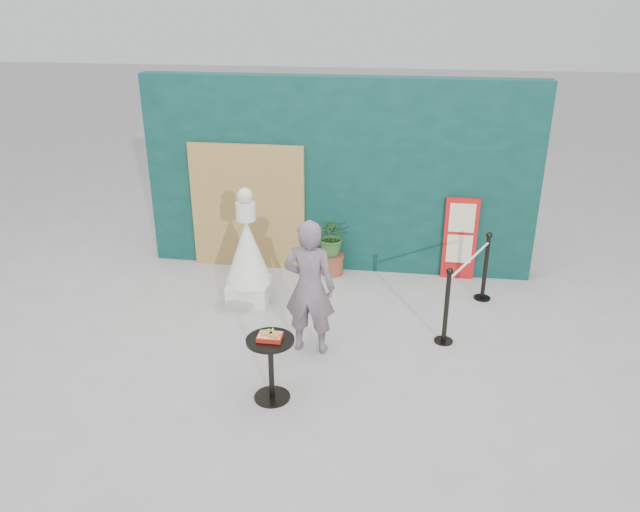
% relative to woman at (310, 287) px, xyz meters
% --- Properties ---
extents(ground, '(60.00, 60.00, 0.00)m').
position_rel_woman_xyz_m(ground, '(0.03, -0.57, -0.86)').
color(ground, '#ADAAA5').
rests_on(ground, ground).
extents(back_wall, '(6.00, 0.30, 3.00)m').
position_rel_woman_xyz_m(back_wall, '(0.03, 2.58, 0.64)').
color(back_wall, '#0A3129').
rests_on(back_wall, ground).
extents(bamboo_fence, '(1.80, 0.08, 2.00)m').
position_rel_woman_xyz_m(bamboo_fence, '(-1.37, 2.37, 0.14)').
color(bamboo_fence, tan).
rests_on(bamboo_fence, ground).
extents(woman, '(0.66, 0.46, 1.72)m').
position_rel_woman_xyz_m(woman, '(0.00, 0.00, 0.00)').
color(woman, slate).
rests_on(woman, ground).
extents(menu_board, '(0.50, 0.07, 1.30)m').
position_rel_woman_xyz_m(menu_board, '(1.93, 2.39, -0.21)').
color(menu_board, red).
rests_on(menu_board, ground).
extents(statue, '(0.66, 0.66, 1.70)m').
position_rel_woman_xyz_m(statue, '(-1.06, 1.15, -0.16)').
color(statue, silver).
rests_on(statue, ground).
extents(cafe_table, '(0.52, 0.52, 0.75)m').
position_rel_woman_xyz_m(cafe_table, '(-0.25, -1.06, -0.36)').
color(cafe_table, black).
rests_on(cafe_table, ground).
extents(food_basket, '(0.26, 0.19, 0.11)m').
position_rel_woman_xyz_m(food_basket, '(-0.25, -1.06, -0.07)').
color(food_basket, red).
rests_on(food_basket, cafe_table).
extents(planter, '(0.56, 0.49, 0.95)m').
position_rel_woman_xyz_m(planter, '(-0.01, 2.26, -0.31)').
color(planter, brown).
rests_on(planter, ground).
extents(stanchion_barrier, '(0.84, 1.54, 1.03)m').
position_rel_woman_xyz_m(stanchion_barrier, '(1.97, 1.06, -0.37)').
color(stanchion_barrier, black).
rests_on(stanchion_barrier, ground).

